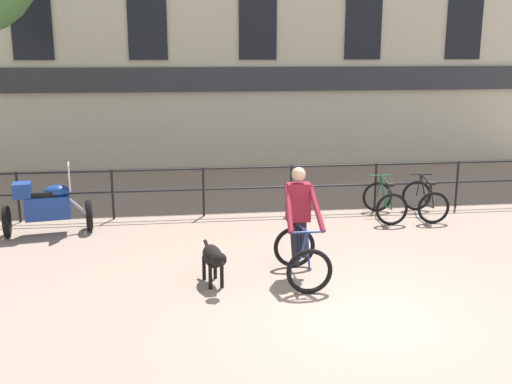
% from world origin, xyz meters
% --- Properties ---
extents(ground_plane, '(60.00, 60.00, 0.00)m').
position_xyz_m(ground_plane, '(0.00, 0.00, 0.00)').
color(ground_plane, gray).
extents(canal_railing, '(15.05, 0.05, 1.05)m').
position_xyz_m(canal_railing, '(-0.00, 5.20, 0.71)').
color(canal_railing, black).
rests_on(canal_railing, ground_plane).
extents(cyclist_with_bike, '(0.69, 1.18, 1.70)m').
position_xyz_m(cyclist_with_bike, '(-0.55, 1.52, 0.76)').
color(cyclist_with_bike, black).
rests_on(cyclist_with_bike, ground_plane).
extents(dog, '(0.38, 1.04, 0.63)m').
position_xyz_m(dog, '(-1.89, 1.33, 0.43)').
color(dog, black).
rests_on(dog, ground_plane).
extents(parked_motorcycle, '(1.69, 0.88, 1.35)m').
position_xyz_m(parked_motorcycle, '(-4.88, 4.29, 0.56)').
color(parked_motorcycle, black).
rests_on(parked_motorcycle, ground_plane).
extents(parked_bicycle_near_lamp, '(0.71, 1.14, 0.86)m').
position_xyz_m(parked_bicycle_near_lamp, '(1.86, 4.54, 0.36)').
color(parked_bicycle_near_lamp, black).
rests_on(parked_bicycle_near_lamp, ground_plane).
extents(parked_bicycle_mid_left, '(0.73, 1.15, 0.86)m').
position_xyz_m(parked_bicycle_mid_left, '(2.74, 4.54, 0.36)').
color(parked_bicycle_mid_left, black).
rests_on(parked_bicycle_mid_left, ground_plane).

